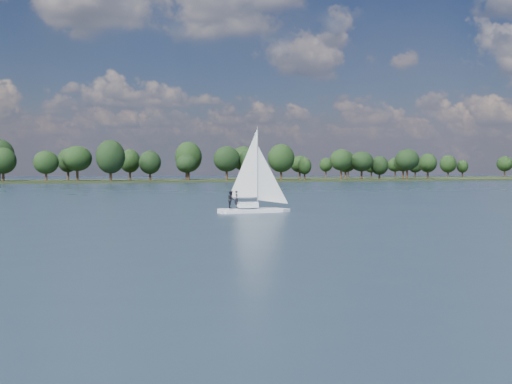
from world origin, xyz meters
TOP-DOWN VIEW (x-y plane):
  - ground at (0.00, 100.00)m, footprint 700.00×700.00m
  - far_shore at (0.00, 212.00)m, footprint 660.00×40.00m
  - far_shore_back at (160.00, 260.00)m, footprint 220.00×30.00m
  - sailboat at (-9.62, 41.98)m, footprint 7.56×2.36m
  - treeline at (-13.47, 208.23)m, footprint 562.40×74.16m

SIDE VIEW (x-z plane):
  - ground at x=0.00m, z-range 0.00..0.00m
  - far_shore at x=0.00m, z-range -0.75..0.75m
  - far_shore_back at x=160.00m, z-range -0.70..0.70m
  - sailboat at x=-9.62m, z-range -2.18..7.68m
  - treeline at x=-13.47m, z-range -0.74..17.06m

